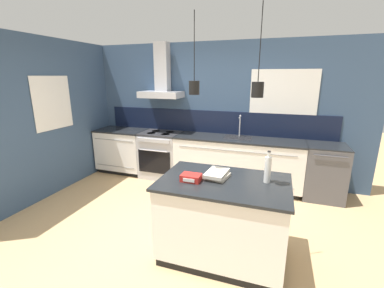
% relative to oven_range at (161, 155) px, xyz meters
% --- Properties ---
extents(ground_plane, '(16.00, 16.00, 0.00)m').
position_rel_oven_range_xyz_m(ground_plane, '(0.97, -1.69, -0.46)').
color(ground_plane, tan).
rests_on(ground_plane, ground).
extents(wall_back, '(5.60, 2.45, 2.60)m').
position_rel_oven_range_xyz_m(wall_back, '(0.91, 0.31, 0.90)').
color(wall_back, '#354C6B').
rests_on(wall_back, ground_plane).
extents(wall_left, '(0.08, 3.80, 2.60)m').
position_rel_oven_range_xyz_m(wall_left, '(-1.45, -0.99, 0.85)').
color(wall_left, '#354C6B').
rests_on(wall_left, ground_plane).
extents(counter_run_left, '(1.02, 0.64, 0.91)m').
position_rel_oven_range_xyz_m(counter_run_left, '(-0.89, 0.01, 0.01)').
color(counter_run_left, black).
rests_on(counter_run_left, ground_plane).
extents(counter_run_sink, '(2.29, 0.64, 1.31)m').
position_rel_oven_range_xyz_m(counter_run_sink, '(1.52, 0.01, 0.01)').
color(counter_run_sink, black).
rests_on(counter_run_sink, ground_plane).
extents(oven_range, '(0.76, 0.66, 0.91)m').
position_rel_oven_range_xyz_m(oven_range, '(0.00, 0.00, 0.00)').
color(oven_range, '#B5B5BA').
rests_on(oven_range, ground_plane).
extents(dishwasher, '(0.62, 0.65, 0.91)m').
position_rel_oven_range_xyz_m(dishwasher, '(2.96, 0.00, -0.00)').
color(dishwasher, '#4C4C51').
rests_on(dishwasher, ground_plane).
extents(kitchen_island, '(1.37, 0.91, 0.91)m').
position_rel_oven_range_xyz_m(kitchen_island, '(1.68, -1.96, 0.00)').
color(kitchen_island, black).
rests_on(kitchen_island, ground_plane).
extents(bottle_on_island, '(0.07, 0.07, 0.34)m').
position_rel_oven_range_xyz_m(bottle_on_island, '(2.11, -1.85, 0.60)').
color(bottle_on_island, silver).
rests_on(bottle_on_island, kitchen_island).
extents(book_stack, '(0.28, 0.34, 0.07)m').
position_rel_oven_range_xyz_m(book_stack, '(1.58, -1.90, 0.49)').
color(book_stack, beige).
rests_on(book_stack, kitchen_island).
extents(red_supply_box, '(0.21, 0.15, 0.07)m').
position_rel_oven_range_xyz_m(red_supply_box, '(1.35, -2.08, 0.49)').
color(red_supply_box, red).
rests_on(red_supply_box, kitchen_island).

